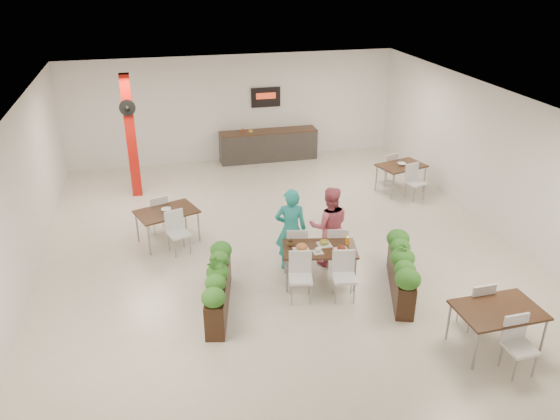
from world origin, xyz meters
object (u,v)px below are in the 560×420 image
(red_column, at_px, (131,135))
(planter_right, at_px, (401,269))
(planter_left, at_px, (218,283))
(diner_woman, at_px, (329,226))
(service_counter, at_px, (268,145))
(side_table_b, at_px, (401,169))
(diner_man, at_px, (291,230))
(side_table_a, at_px, (167,216))
(side_table_c, at_px, (498,315))
(main_table, at_px, (319,253))

(red_column, xyz_separation_m, planter_right, (4.80, -5.97, -1.14))
(planter_left, bearing_deg, planter_right, -4.77)
(planter_left, bearing_deg, diner_woman, 23.85)
(red_column, height_order, planter_left, red_column)
(service_counter, xyz_separation_m, diner_woman, (-0.18, -6.48, 0.35))
(red_column, distance_m, planter_left, 5.96)
(service_counter, xyz_separation_m, planter_left, (-2.59, -7.55, 0.03))
(planter_right, relative_size, side_table_b, 1.15)
(service_counter, relative_size, side_table_b, 1.79)
(diner_man, relative_size, planter_right, 0.90)
(red_column, xyz_separation_m, diner_man, (3.02, -4.62, -0.77))
(side_table_a, xyz_separation_m, side_table_c, (4.91, -4.94, 0.00))
(red_column, relative_size, side_table_a, 1.92)
(diner_woman, relative_size, side_table_b, 1.01)
(red_column, distance_m, diner_man, 5.57)
(service_counter, bearing_deg, side_table_c, -80.77)
(main_table, xyz_separation_m, diner_woman, (0.41, 0.65, 0.21))
(red_column, xyz_separation_m, service_counter, (4.00, 1.86, -1.15))
(side_table_c, bearing_deg, main_table, 128.79)
(service_counter, xyz_separation_m, planter_right, (0.81, -7.83, 0.01))
(planter_left, distance_m, side_table_b, 6.95)
(diner_woman, xyz_separation_m, side_table_a, (-3.15, 1.73, -0.21))
(side_table_c, bearing_deg, side_table_a, 133.31)
(diner_man, bearing_deg, main_table, 132.44)
(side_table_b, relative_size, side_table_c, 1.03)
(service_counter, bearing_deg, diner_man, -98.59)
(service_counter, height_order, diner_man, service_counter)
(service_counter, distance_m, planter_right, 7.87)
(service_counter, bearing_deg, planter_right, -84.13)
(service_counter, bearing_deg, side_table_b, -48.52)
(planter_right, xyz_separation_m, side_table_b, (2.10, 4.54, 0.13))
(diner_woman, distance_m, planter_left, 2.65)
(service_counter, relative_size, main_table, 1.64)
(service_counter, relative_size, planter_left, 1.48)
(diner_man, bearing_deg, red_column, -45.21)
(diner_woman, relative_size, side_table_c, 1.04)
(side_table_a, bearing_deg, side_table_c, -64.55)
(side_table_a, height_order, side_table_c, same)
(red_column, relative_size, side_table_b, 1.91)
(diner_man, xyz_separation_m, planter_right, (1.78, -1.35, -0.37))
(diner_woman, height_order, planter_right, diner_woman)
(main_table, bearing_deg, service_counter, 85.28)
(red_column, bearing_deg, side_table_c, -54.54)
(service_counter, xyz_separation_m, main_table, (-0.59, -7.14, 0.14))
(red_column, distance_m, side_table_a, 3.13)
(side_table_b, bearing_deg, side_table_a, 178.22)
(side_table_b, bearing_deg, side_table_c, -116.74)
(diner_man, xyz_separation_m, side_table_b, (3.89, 3.19, -0.24))
(planter_right, bearing_deg, service_counter, 95.87)
(side_table_a, bearing_deg, service_counter, 35.62)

